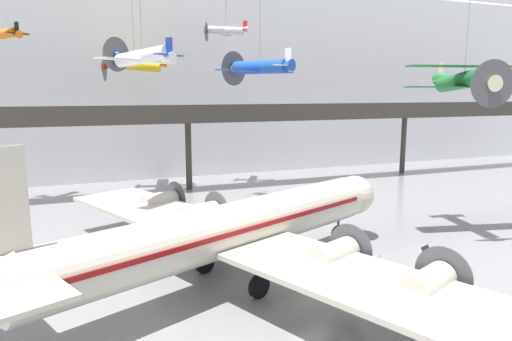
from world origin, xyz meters
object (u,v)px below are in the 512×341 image
object	(u,v)px
suspended_plane_blue_trainer	(260,67)
suspended_plane_orange_highwing	(0,34)
suspended_plane_yellow_lowwing	(135,65)
suspended_plane_green_biplane	(464,80)
suspended_plane_silver_racer	(226,31)
suspended_plane_white_twin	(142,57)
info_sign_pedestal	(425,255)
stanchion_barrier	(379,264)
airliner_silver_main	(225,232)

from	to	relation	value
suspended_plane_blue_trainer	suspended_plane_orange_highwing	distance (m)	25.01
suspended_plane_orange_highwing	suspended_plane_blue_trainer	bearing A→B (deg)	-155.25
suspended_plane_yellow_lowwing	suspended_plane_green_biplane	distance (m)	33.74
suspended_plane_green_biplane	suspended_plane_silver_racer	world-z (taller)	suspended_plane_silver_racer
suspended_plane_white_twin	suspended_plane_silver_racer	bearing A→B (deg)	-70.75
suspended_plane_orange_highwing	suspended_plane_yellow_lowwing	bearing A→B (deg)	-124.00
suspended_plane_green_biplane	info_sign_pedestal	world-z (taller)	suspended_plane_green_biplane
stanchion_barrier	info_sign_pedestal	size ratio (longest dim) A/B	0.87
suspended_plane_yellow_lowwing	suspended_plane_blue_trainer	bearing A→B (deg)	145.65
suspended_plane_blue_trainer	airliner_silver_main	bearing A→B (deg)	126.30
info_sign_pedestal	suspended_plane_white_twin	bearing A→B (deg)	136.71
suspended_plane_green_biplane	stanchion_barrier	bearing A→B (deg)	-54.65
airliner_silver_main	stanchion_barrier	bearing A→B (deg)	-28.69
stanchion_barrier	suspended_plane_white_twin	bearing A→B (deg)	140.07
suspended_plane_white_twin	suspended_plane_yellow_lowwing	world-z (taller)	suspended_plane_yellow_lowwing
suspended_plane_white_twin	suspended_plane_green_biplane	world-z (taller)	suspended_plane_white_twin
suspended_plane_green_biplane	suspended_plane_orange_highwing	bearing A→B (deg)	-111.69
suspended_plane_white_twin	suspended_plane_orange_highwing	bearing A→B (deg)	-4.68
suspended_plane_white_twin	airliner_silver_main	bearing A→B (deg)	158.85
suspended_plane_white_twin	suspended_plane_silver_racer	size ratio (longest dim) A/B	1.60
suspended_plane_white_twin	suspended_plane_green_biplane	xyz separation A→B (m)	(22.95, -6.76, -1.53)
info_sign_pedestal	suspended_plane_yellow_lowwing	bearing A→B (deg)	106.38
suspended_plane_yellow_lowwing	suspended_plane_green_biplane	bearing A→B (deg)	141.18
suspended_plane_yellow_lowwing	suspended_plane_silver_racer	xyz separation A→B (m)	(10.38, -0.82, 4.09)
airliner_silver_main	info_sign_pedestal	size ratio (longest dim) A/B	26.28
airliner_silver_main	suspended_plane_white_twin	size ratio (longest dim) A/B	3.40
airliner_silver_main	suspended_plane_green_biplane	distance (m)	22.08
suspended_plane_white_twin	info_sign_pedestal	xyz separation A→B (m)	(16.51, -10.95, -13.17)
suspended_plane_blue_trainer	stanchion_barrier	distance (m)	23.21
suspended_plane_silver_racer	stanchion_barrier	world-z (taller)	suspended_plane_silver_racer
info_sign_pedestal	suspended_plane_silver_racer	bearing A→B (deg)	88.88
suspended_plane_green_biplane	suspended_plane_blue_trainer	world-z (taller)	suspended_plane_blue_trainer
suspended_plane_silver_racer	suspended_plane_white_twin	bearing A→B (deg)	83.38
suspended_plane_green_biplane	suspended_plane_blue_trainer	xyz separation A→B (m)	(-10.70, 15.00, 1.44)
info_sign_pedestal	suspended_plane_blue_trainer	bearing A→B (deg)	92.78
airliner_silver_main	suspended_plane_yellow_lowwing	distance (m)	31.16
suspended_plane_yellow_lowwing	suspended_plane_silver_racer	world-z (taller)	suspended_plane_silver_racer
suspended_plane_white_twin	suspended_plane_silver_racer	world-z (taller)	suspended_plane_silver_racer
suspended_plane_green_biplane	suspended_plane_orange_highwing	xyz separation A→B (m)	(-33.94, 23.69, 4.53)
suspended_plane_green_biplane	info_sign_pedestal	size ratio (longest dim) A/B	9.73
suspended_plane_yellow_lowwing	info_sign_pedestal	size ratio (longest dim) A/B	7.99
airliner_silver_main	suspended_plane_orange_highwing	bearing A→B (deg)	94.27
suspended_plane_yellow_lowwing	info_sign_pedestal	xyz separation A→B (m)	(14.85, -30.28, -13.65)
suspended_plane_white_twin	suspended_plane_orange_highwing	xyz separation A→B (m)	(-11.00, 16.92, 2.99)
airliner_silver_main	suspended_plane_white_twin	bearing A→B (deg)	83.35
airliner_silver_main	suspended_plane_blue_trainer	size ratio (longest dim) A/B	3.13
airliner_silver_main	suspended_plane_yellow_lowwing	bearing A→B (deg)	69.30
suspended_plane_blue_trainer	info_sign_pedestal	distance (m)	23.61
stanchion_barrier	suspended_plane_yellow_lowwing	bearing A→B (deg)	110.51
suspended_plane_yellow_lowwing	stanchion_barrier	distance (m)	35.03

